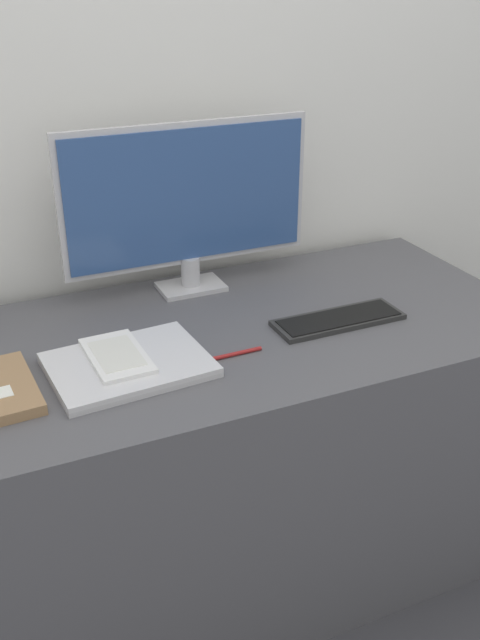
# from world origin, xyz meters

# --- Properties ---
(ground_plane) EXTENTS (10.00, 10.00, 0.00)m
(ground_plane) POSITION_xyz_m (0.00, 0.00, 0.00)
(ground_plane) COLOR #38383D
(wall_back) EXTENTS (3.60, 0.05, 2.40)m
(wall_back) POSITION_xyz_m (0.00, 0.58, 1.20)
(wall_back) COLOR silver
(wall_back) RESTS_ON ground_plane
(desk) EXTENTS (1.47, 0.69, 0.71)m
(desk) POSITION_xyz_m (0.00, 0.17, 0.35)
(desk) COLOR #4C4C51
(desk) RESTS_ON ground_plane
(monitor) EXTENTS (0.63, 0.11, 0.42)m
(monitor) POSITION_xyz_m (0.01, 0.41, 0.94)
(monitor) COLOR #B7B7BC
(monitor) RESTS_ON desk
(keyboard) EXTENTS (0.31, 0.11, 0.01)m
(keyboard) POSITION_xyz_m (0.26, 0.09, 0.71)
(keyboard) COLOR #282828
(keyboard) RESTS_ON desk
(laptop) EXTENTS (0.33, 0.26, 0.02)m
(laptop) POSITION_xyz_m (-0.25, 0.08, 0.72)
(laptop) COLOR #BCBCC1
(laptop) RESTS_ON desk
(ereader) EXTENTS (0.12, 0.20, 0.01)m
(ereader) POSITION_xyz_m (-0.27, 0.10, 0.73)
(ereader) COLOR white
(ereader) RESTS_ON laptop
(pen) EXTENTS (0.14, 0.01, 0.01)m
(pen) POSITION_xyz_m (-0.03, 0.04, 0.71)
(pen) COLOR maroon
(pen) RESTS_ON desk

